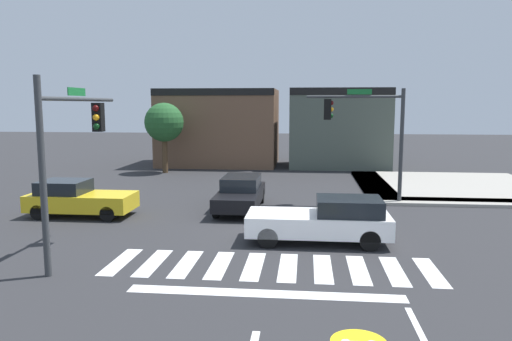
{
  "coord_description": "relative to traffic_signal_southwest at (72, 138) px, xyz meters",
  "views": [
    {
      "loc": [
        0.95,
        -17.82,
        4.58
      ],
      "look_at": [
        -1.02,
        1.3,
        1.97
      ],
      "focal_mm": 34.19,
      "sensor_mm": 36.0,
      "label": 1
    }
  ],
  "objects": [
    {
      "name": "ground_plane",
      "position": [
        5.9,
        4.16,
        -3.6
      ],
      "size": [
        120.0,
        120.0,
        0.0
      ],
      "primitive_type": "plane",
      "color": "#2B2B2D"
    },
    {
      "name": "crosswalk_near",
      "position": [
        5.9,
        -0.34,
        -3.59
      ],
      "size": [
        9.34,
        2.47,
        0.01
      ],
      "color": "silver",
      "rests_on": "ground_plane"
    },
    {
      "name": "curb_corner_northeast",
      "position": [
        14.39,
        13.58,
        -3.52
      ],
      "size": [
        10.0,
        10.6,
        0.15
      ],
      "color": "#9E998E",
      "rests_on": "ground_plane"
    },
    {
      "name": "storefront_row",
      "position": [
        3.87,
        23.03,
        -0.72
      ],
      "size": [
        16.89,
        6.28,
        5.73
      ],
      "color": "brown",
      "rests_on": "ground_plane"
    },
    {
      "name": "traffic_signal_southwest",
      "position": [
        0.0,
        0.0,
        0.0
      ],
      "size": [
        0.32,
        4.88,
        5.33
      ],
      "rotation": [
        0.0,
        0.0,
        1.57
      ],
      "color": "#383A3D",
      "rests_on": "ground_plane"
    },
    {
      "name": "traffic_signal_northeast",
      "position": [
        9.62,
        9.07,
        0.08
      ],
      "size": [
        4.42,
        0.32,
        5.3
      ],
      "rotation": [
        0.0,
        0.0,
        3.14
      ],
      "color": "#383A3D",
      "rests_on": "ground_plane"
    },
    {
      "name": "car_black",
      "position": [
        4.03,
        7.15,
        -2.85
      ],
      "size": [
        1.77,
        4.79,
        1.44
      ],
      "rotation": [
        0.0,
        0.0,
        -1.57
      ],
      "color": "black",
      "rests_on": "ground_plane"
    },
    {
      "name": "car_yellow",
      "position": [
        -2.48,
        5.23,
        -2.87
      ],
      "size": [
        4.23,
        1.89,
        1.48
      ],
      "color": "gold",
      "rests_on": "ground_plane"
    },
    {
      "name": "car_white",
      "position": [
        7.52,
        2.36,
        -2.84
      ],
      "size": [
        4.73,
        1.94,
        1.51
      ],
      "rotation": [
        0.0,
        0.0,
        3.14
      ],
      "color": "white",
      "rests_on": "ground_plane"
    },
    {
      "name": "roadside_tree",
      "position": [
        -2.6,
        18.16,
        -0.24
      ],
      "size": [
        2.6,
        2.6,
        4.7
      ],
      "color": "#4C3823",
      "rests_on": "ground_plane"
    }
  ]
}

